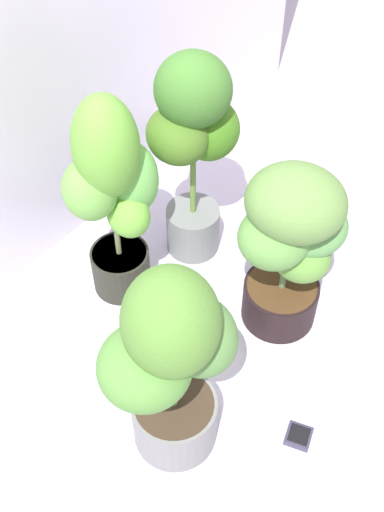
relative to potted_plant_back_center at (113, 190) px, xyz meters
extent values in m
plane|color=silver|center=(-0.01, -0.49, -0.49)|extent=(8.00, 8.00, 0.00)
cube|color=silver|center=(-0.01, 0.37, 0.51)|extent=(3.20, 0.01, 2.00)
cylinder|color=#26281E|center=(0.00, 0.01, -0.40)|extent=(0.22, 0.22, 0.18)
cylinder|color=#423520|center=(0.00, 0.01, -0.32)|extent=(0.20, 0.20, 0.02)
cylinder|color=#677449|center=(0.00, 0.01, -0.03)|extent=(0.02, 0.02, 0.56)
ellipsoid|color=#62A438|center=(0.00, 0.01, 0.18)|extent=(0.33, 0.33, 0.36)
ellipsoid|color=#69A947|center=(-0.07, 0.03, 0.04)|extent=(0.19, 0.20, 0.23)
ellipsoid|color=#66B14F|center=(0.07, -0.02, 0.01)|extent=(0.23, 0.23, 0.28)
ellipsoid|color=#6CB43E|center=(0.01, -0.05, -0.09)|extent=(0.15, 0.17, 0.18)
cylinder|color=slate|center=(0.32, -0.08, -0.39)|extent=(0.21, 0.21, 0.20)
cylinder|color=#472F1F|center=(0.32, -0.08, -0.30)|extent=(0.19, 0.19, 0.02)
cylinder|color=olive|center=(0.32, -0.08, 0.02)|extent=(0.02, 0.02, 0.62)
ellipsoid|color=#3F732C|center=(0.32, -0.08, 0.25)|extent=(0.34, 0.35, 0.26)
ellipsoid|color=#476F23|center=(0.26, -0.06, 0.09)|extent=(0.21, 0.23, 0.20)
ellipsoid|color=#40781D|center=(0.39, -0.10, 0.07)|extent=(0.29, 0.28, 0.22)
cylinder|color=slate|center=(-0.36, -0.56, -0.39)|extent=(0.27, 0.27, 0.20)
cylinder|color=#3D2E21|center=(-0.36, -0.56, -0.30)|extent=(0.24, 0.24, 0.02)
cylinder|color=olive|center=(-0.36, -0.56, -0.05)|extent=(0.02, 0.02, 0.48)
ellipsoid|color=#518232|center=(-0.36, -0.56, 0.13)|extent=(0.40, 0.40, 0.28)
ellipsoid|color=#558D3C|center=(-0.44, -0.54, 0.00)|extent=(0.36, 0.35, 0.20)
ellipsoid|color=#538340|center=(-0.27, -0.58, -0.02)|extent=(0.30, 0.31, 0.22)
cylinder|color=black|center=(0.25, -0.54, -0.41)|extent=(0.27, 0.27, 0.17)
cylinder|color=#472E19|center=(0.25, -0.54, -0.33)|extent=(0.25, 0.25, 0.02)
cylinder|color=#5B7B4C|center=(0.25, -0.54, -0.09)|extent=(0.02, 0.02, 0.46)
ellipsoid|color=#5F8743|center=(0.25, -0.54, 0.08)|extent=(0.39, 0.40, 0.23)
ellipsoid|color=#5E9445|center=(0.19, -0.52, -0.04)|extent=(0.32, 0.32, 0.20)
ellipsoid|color=#59944D|center=(0.32, -0.56, -0.05)|extent=(0.33, 0.34, 0.18)
ellipsoid|color=#5D913C|center=(0.26, -0.59, -0.14)|extent=(0.21, 0.22, 0.16)
cube|color=#332D43|center=(-0.12, -0.87, -0.48)|extent=(0.10, 0.10, 0.02)
cube|color=black|center=(-0.12, -0.87, -0.47)|extent=(0.08, 0.08, 0.00)
cylinder|color=silver|center=(0.53, -0.49, -0.37)|extent=(0.10, 0.10, 0.24)
cylinder|color=black|center=(0.53, -0.49, -0.24)|extent=(0.05, 0.05, 0.02)
camera|label=1|loc=(-1.07, -1.21, 1.47)|focal=45.70mm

